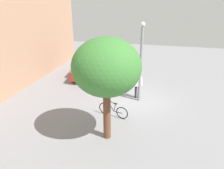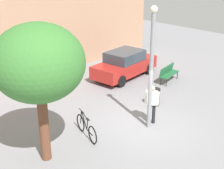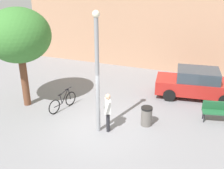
% 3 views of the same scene
% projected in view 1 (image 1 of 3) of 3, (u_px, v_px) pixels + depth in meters
% --- Properties ---
extents(ground_plane, '(36.00, 36.00, 0.00)m').
position_uv_depth(ground_plane, '(135.00, 100.00, 13.92)').
color(ground_plane, gray).
extents(building_facade, '(17.94, 2.00, 7.87)m').
position_uv_depth(building_facade, '(4.00, 34.00, 14.53)').
color(building_facade, tan).
rests_on(building_facade, ground_plane).
extents(lamppost, '(0.28, 0.28, 4.94)m').
position_uv_depth(lamppost, '(141.00, 60.00, 12.90)').
color(lamppost, gray).
rests_on(lamppost, ground_plane).
extents(person_by_lamppost, '(0.46, 0.63, 1.67)m').
position_uv_depth(person_by_lamppost, '(138.00, 84.00, 13.92)').
color(person_by_lamppost, '#232328').
rests_on(person_by_lamppost, ground_plane).
extents(park_bench, '(1.66, 0.81, 0.92)m').
position_uv_depth(park_bench, '(116.00, 68.00, 18.58)').
color(park_bench, '#236038').
rests_on(park_bench, ground_plane).
extents(plaza_tree, '(2.96, 2.96, 4.77)m').
position_uv_depth(plaza_tree, '(106.00, 68.00, 8.95)').
color(plaza_tree, brown).
rests_on(plaza_tree, ground_plane).
extents(bicycle_black, '(0.49, 1.77, 0.97)m').
position_uv_depth(bicycle_black, '(113.00, 110.00, 11.91)').
color(bicycle_black, black).
rests_on(bicycle_black, ground_plane).
extents(parked_car_red, '(4.39, 2.24, 1.55)m').
position_uv_depth(parked_car_red, '(87.00, 67.00, 17.89)').
color(parked_car_red, '#AD231E').
rests_on(parked_car_red, ground_plane).
extents(trash_bin, '(0.50, 0.50, 0.85)m').
position_uv_depth(trash_bin, '(126.00, 83.00, 15.60)').
color(trash_bin, '#66605B').
rests_on(trash_bin, ground_plane).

